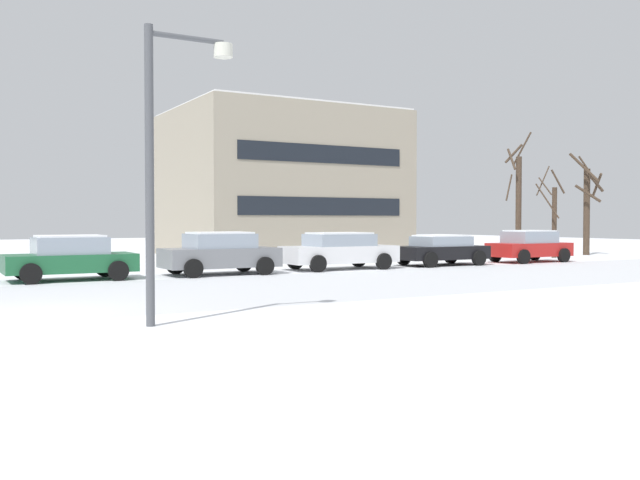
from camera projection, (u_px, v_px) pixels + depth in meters
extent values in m
plane|color=white|center=(29.00, 317.00, 13.89)|extent=(120.00, 120.00, 0.00)
cube|color=silver|center=(13.00, 301.00, 16.54)|extent=(80.00, 8.10, 0.00)
cylinder|color=#4C4F54|center=(150.00, 176.00, 12.55)|extent=(0.16, 0.16, 5.43)
cylinder|color=#4C4F54|center=(187.00, 38.00, 12.83)|extent=(1.43, 0.10, 0.10)
cylinder|color=silver|center=(223.00, 51.00, 13.19)|extent=(0.36, 0.36, 0.25)
cube|color=#1E6038|center=(70.00, 263.00, 22.26)|extent=(3.97, 1.89, 0.57)
cube|color=#8C99A8|center=(70.00, 245.00, 22.24)|extent=(2.19, 1.73, 0.54)
cube|color=white|center=(70.00, 236.00, 22.23)|extent=(1.99, 1.60, 0.06)
cylinder|color=black|center=(105.00, 267.00, 23.73)|extent=(0.64, 0.22, 0.64)
cylinder|color=black|center=(118.00, 271.00, 22.06)|extent=(0.64, 0.22, 0.64)
cylinder|color=black|center=(23.00, 270.00, 22.46)|extent=(0.64, 0.22, 0.64)
cylinder|color=black|center=(31.00, 274.00, 20.79)|extent=(0.64, 0.22, 0.64)
cube|color=slate|center=(220.00, 257.00, 24.56)|extent=(4.03, 1.85, 0.67)
cube|color=#8C99A8|center=(220.00, 241.00, 24.55)|extent=(2.22, 1.70, 0.51)
cube|color=white|center=(220.00, 233.00, 24.54)|extent=(2.02, 1.57, 0.06)
cylinder|color=black|center=(244.00, 263.00, 26.03)|extent=(0.64, 0.22, 0.64)
cylinder|color=black|center=(265.00, 266.00, 24.40)|extent=(0.64, 0.22, 0.64)
cylinder|color=black|center=(176.00, 265.00, 24.75)|extent=(0.64, 0.22, 0.64)
cylinder|color=black|center=(193.00, 268.00, 23.11)|extent=(0.64, 0.22, 0.64)
cube|color=white|center=(339.00, 254.00, 27.17)|extent=(4.52, 1.78, 0.65)
cube|color=#8C99A8|center=(339.00, 240.00, 27.15)|extent=(2.49, 1.64, 0.47)
cube|color=white|center=(339.00, 233.00, 27.14)|extent=(2.26, 1.51, 0.06)
cylinder|color=black|center=(359.00, 259.00, 28.69)|extent=(0.64, 0.22, 0.64)
cylinder|color=black|center=(384.00, 261.00, 27.11)|extent=(0.64, 0.22, 0.64)
cylinder|color=black|center=(295.00, 261.00, 27.24)|extent=(0.64, 0.22, 0.64)
cylinder|color=black|center=(318.00, 264.00, 25.66)|extent=(0.64, 0.22, 0.64)
cube|color=black|center=(441.00, 252.00, 29.59)|extent=(3.98, 1.79, 0.55)
cube|color=#8C99A8|center=(441.00, 241.00, 29.58)|extent=(2.19, 1.64, 0.41)
cube|color=white|center=(441.00, 236.00, 29.57)|extent=(1.99, 1.52, 0.06)
cylinder|color=black|center=(451.00, 256.00, 31.03)|extent=(0.64, 0.22, 0.64)
cylinder|color=black|center=(479.00, 258.00, 29.44)|extent=(0.64, 0.22, 0.64)
cylinder|color=black|center=(404.00, 258.00, 29.75)|extent=(0.64, 0.22, 0.64)
cylinder|color=black|center=(430.00, 260.00, 28.17)|extent=(0.64, 0.22, 0.64)
cube|color=red|center=(529.00, 250.00, 31.91)|extent=(3.89, 1.72, 0.61)
cube|color=#8C99A8|center=(529.00, 237.00, 31.90)|extent=(2.14, 1.58, 0.52)
cube|color=white|center=(530.00, 231.00, 31.89)|extent=(1.95, 1.46, 0.06)
cylinder|color=black|center=(535.00, 254.00, 33.30)|extent=(0.64, 0.22, 0.64)
cylinder|color=black|center=(564.00, 255.00, 31.78)|extent=(0.64, 0.22, 0.64)
cylinder|color=black|center=(495.00, 255.00, 32.06)|extent=(0.64, 0.22, 0.64)
cylinder|color=black|center=(524.00, 257.00, 30.54)|extent=(0.64, 0.22, 0.64)
cylinder|color=#423326|center=(554.00, 223.00, 35.61)|extent=(0.25, 0.25, 3.60)
cylinder|color=#423326|center=(545.00, 186.00, 35.40)|extent=(0.34, 1.14, 0.97)
cylinder|color=#423326|center=(547.00, 201.00, 35.16)|extent=(0.31, 1.37, 1.80)
cylinder|color=#423326|center=(558.00, 182.00, 35.21)|extent=(0.76, 0.38, 1.23)
cylinder|color=#423326|center=(543.00, 181.00, 36.00)|extent=(1.31, 0.41, 1.59)
cylinder|color=#423326|center=(587.00, 212.00, 38.34)|extent=(0.35, 0.35, 4.74)
cylinder|color=#423326|center=(597.00, 185.00, 38.31)|extent=(0.70, 1.12, 1.31)
cylinder|color=#423326|center=(595.00, 182.00, 37.77)|extent=(1.25, 0.26, 1.10)
cylinder|color=#423326|center=(588.00, 194.00, 37.69)|extent=(1.07, 1.09, 1.00)
cylinder|color=#423326|center=(588.00, 170.00, 37.81)|extent=(0.83, 0.80, 1.57)
cylinder|color=#423326|center=(584.00, 167.00, 37.64)|extent=(0.87, 1.49, 1.65)
cylinder|color=#423326|center=(519.00, 207.00, 35.86)|extent=(0.30, 0.30, 5.18)
cylinder|color=#423326|center=(522.00, 149.00, 36.14)|extent=(0.50, 0.95, 1.70)
cylinder|color=#423326|center=(509.00, 187.00, 36.08)|extent=(0.96, 0.60, 1.41)
cylinder|color=#423326|center=(514.00, 154.00, 36.24)|extent=(1.05, 0.35, 1.03)
cylinder|color=#423326|center=(512.00, 159.00, 35.71)|extent=(0.41, 0.89, 1.16)
cube|color=#9E937F|center=(281.00, 184.00, 38.86)|extent=(11.58, 9.59, 7.82)
cube|color=white|center=(281.00, 113.00, 38.75)|extent=(11.35, 9.40, 0.10)
cube|color=black|center=(324.00, 206.00, 34.71)|extent=(9.26, 0.04, 0.90)
cube|color=black|center=(324.00, 154.00, 34.64)|extent=(9.26, 0.04, 0.90)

